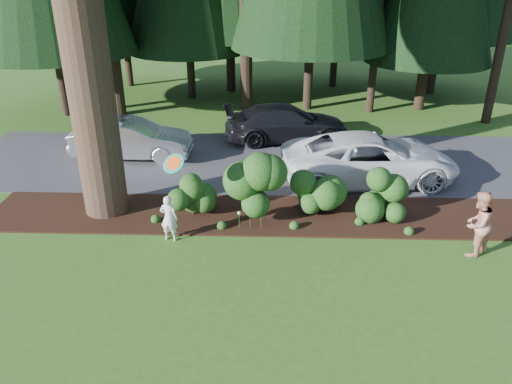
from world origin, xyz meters
TOP-DOWN VIEW (x-y plane):
  - ground at (0.00, 0.00)m, footprint 80.00×80.00m
  - mulch_bed at (0.00, 3.25)m, footprint 16.00×2.50m
  - driveway at (0.00, 7.50)m, footprint 22.00×6.00m
  - shrub_row at (0.77, 3.14)m, footprint 6.53×1.60m
  - lily_cluster at (-0.30, 2.40)m, footprint 0.69×0.09m
  - car_silver_wagon at (-4.93, 7.66)m, footprint 4.38×1.58m
  - car_white_suv at (3.51, 5.79)m, footprint 6.05×3.34m
  - car_dark_suv at (0.85, 9.80)m, footprint 5.24×2.83m
  - child at (-2.41, 1.80)m, footprint 0.52×0.39m
  - adult at (5.42, 1.37)m, footprint 1.07×1.05m
  - frisbee at (-2.16, 1.73)m, footprint 0.66×0.48m

SIDE VIEW (x-z plane):
  - ground at x=0.00m, z-range 0.00..0.00m
  - driveway at x=0.00m, z-range 0.00..0.03m
  - mulch_bed at x=0.00m, z-range 0.00..0.05m
  - lily_cluster at x=-0.30m, z-range 0.21..0.78m
  - child at x=-2.41m, z-range 0.00..1.30m
  - car_silver_wagon at x=-4.93m, z-range 0.03..1.47m
  - car_dark_suv at x=0.85m, z-range 0.03..1.47m
  - shrub_row at x=0.77m, z-range 0.00..1.61m
  - car_white_suv at x=3.51m, z-range 0.03..1.63m
  - adult at x=5.42m, z-range 0.00..1.74m
  - frisbee at x=-2.16m, z-range 1.97..2.51m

